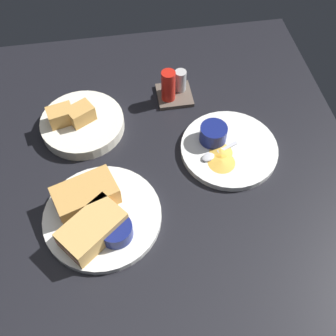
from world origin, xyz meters
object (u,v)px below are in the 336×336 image
object	(u,v)px
condiment_caddy	(173,88)
ramekin_light_gravy	(213,133)
sandwich_half_near	(86,195)
ramekin_dark_sauce	(116,230)
plate_chips_companion	(229,149)
plate_sandwich_main	(103,216)
spoon_by_gravy_ramekin	(213,155)
bread_basket_rear	(81,123)
spoon_by_dark_ramekin	(111,211)
sandwich_half_far	(92,229)

from	to	relation	value
condiment_caddy	ramekin_light_gravy	bearing A→B (deg)	-68.43
sandwich_half_near	condiment_caddy	xyz separation A→B (cm)	(23.61, 29.31, -0.59)
sandwich_half_near	ramekin_light_gravy	xyz separation A→B (cm)	(30.31, 12.34, -0.15)
ramekin_dark_sauce	plate_chips_companion	world-z (taller)	ramekin_dark_sauce
plate_sandwich_main	ramekin_dark_sauce	distance (cm)	6.22
spoon_by_gravy_ramekin	condiment_caddy	distance (cm)	22.50
plate_chips_companion	spoon_by_gravy_ramekin	xyz separation A→B (cm)	(-4.51, -1.89, 1.16)
bread_basket_rear	plate_chips_companion	bearing A→B (deg)	-20.56
plate_sandwich_main	spoon_by_dark_ramekin	bearing A→B (deg)	13.48
spoon_by_dark_ramekin	condiment_caddy	distance (cm)	37.72
ramekin_dark_sauce	spoon_by_dark_ramekin	size ratio (longest dim) A/B	0.69
plate_sandwich_main	spoon_by_gravy_ramekin	world-z (taller)	spoon_by_gravy_ramekin
ramekin_dark_sauce	condiment_caddy	size ratio (longest dim) A/B	0.72
spoon_by_gravy_ramekin	bread_basket_rear	distance (cm)	33.21
spoon_by_dark_ramekin	ramekin_light_gravy	distance (cm)	30.03
sandwich_half_near	ramekin_light_gravy	size ratio (longest dim) A/B	2.31
ramekin_dark_sauce	spoon_by_gravy_ramekin	distance (cm)	28.94
plate_chips_companion	sandwich_half_far	bearing A→B (deg)	-151.72
sandwich_half_far	bread_basket_rear	bearing A→B (deg)	92.72
plate_sandwich_main	sandwich_half_near	size ratio (longest dim) A/B	1.69
ramekin_dark_sauce	sandwich_half_near	bearing A→B (deg)	121.73
ramekin_light_gravy	sandwich_half_near	bearing A→B (deg)	-157.84
bread_basket_rear	spoon_by_dark_ramekin	bearing A→B (deg)	-78.36
sandwich_half_far	bread_basket_rear	distance (cm)	30.61
ramekin_light_gravy	bread_basket_rear	size ratio (longest dim) A/B	0.31
plate_sandwich_main	ramekin_dark_sauce	xyz separation A→B (cm)	(2.61, -4.99, 2.62)
ramekin_dark_sauce	condiment_caddy	bearing A→B (deg)	64.53
sandwich_half_near	spoon_by_dark_ramekin	size ratio (longest dim) A/B	1.49
sandwich_half_near	sandwich_half_far	bearing A→B (deg)	-83.39
plate_chips_companion	ramekin_dark_sauce	bearing A→B (deg)	-147.15
ramekin_dark_sauce	plate_sandwich_main	bearing A→B (deg)	117.61
ramekin_light_gravy	bread_basket_rear	world-z (taller)	bread_basket_rear
ramekin_light_gravy	condiment_caddy	xyz separation A→B (cm)	(-6.71, 16.97, -0.44)
plate_sandwich_main	bread_basket_rear	xyz separation A→B (cm)	(-3.34, 26.14, 1.21)
sandwich_half_far	plate_chips_companion	xyz separation A→B (cm)	(32.81, 17.65, -3.20)
sandwich_half_near	bread_basket_rear	xyz separation A→B (cm)	(-0.50, 22.32, -1.99)
plate_sandwich_main	ramekin_light_gravy	xyz separation A→B (cm)	(27.47, 16.16, 3.05)
plate_chips_companion	ramekin_light_gravy	world-z (taller)	ramekin_light_gravy
spoon_by_dark_ramekin	plate_chips_companion	xyz separation A→B (cm)	(28.98, 12.82, -1.16)
plate_chips_companion	bread_basket_rear	distance (cm)	36.61
bread_basket_rear	condiment_caddy	world-z (taller)	condiment_caddy
spoon_by_dark_ramekin	plate_chips_companion	bearing A→B (deg)	23.87
plate_chips_companion	spoon_by_dark_ramekin	bearing A→B (deg)	-156.13
ramekin_dark_sauce	ramekin_light_gravy	distance (cm)	32.65
bread_basket_rear	condiment_caddy	xyz separation A→B (cm)	(24.11, 6.99, 1.40)
sandwich_half_near	plate_sandwich_main	bearing A→B (deg)	-53.39
sandwich_half_near	ramekin_light_gravy	bearing A→B (deg)	22.16
spoon_by_dark_ramekin	condiment_caddy	xyz separation A→B (cm)	(18.82, 32.66, 1.44)
spoon_by_dark_ramekin	plate_chips_companion	size ratio (longest dim) A/B	0.43
sandwich_half_near	sandwich_half_far	world-z (taller)	same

